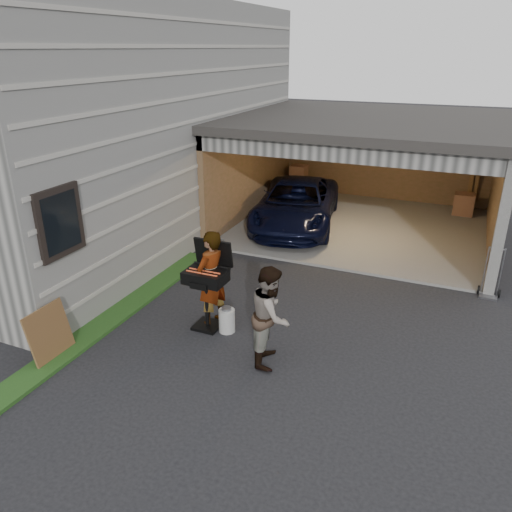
# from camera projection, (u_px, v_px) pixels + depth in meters

# --- Properties ---
(ground) EXTENTS (80.00, 80.00, 0.00)m
(ground) POSITION_uv_depth(u_px,v_px,m) (230.00, 342.00, 8.21)
(ground) COLOR black
(ground) RESTS_ON ground
(house) EXTENTS (7.00, 11.00, 5.50)m
(house) POSITION_uv_depth(u_px,v_px,m) (86.00, 121.00, 12.72)
(house) COLOR #474744
(house) RESTS_ON ground
(groundcover_strip) EXTENTS (0.50, 8.00, 0.06)m
(groundcover_strip) POSITION_uv_depth(u_px,v_px,m) (80.00, 341.00, 8.17)
(groundcover_strip) COLOR #193814
(groundcover_strip) RESTS_ON ground
(garage) EXTENTS (6.80, 6.30, 2.90)m
(garage) POSITION_uv_depth(u_px,v_px,m) (370.00, 156.00, 12.95)
(garage) COLOR #605E59
(garage) RESTS_ON ground
(minivan) EXTENTS (2.75, 4.59, 1.19)m
(minivan) POSITION_uv_depth(u_px,v_px,m) (296.00, 206.00, 13.19)
(minivan) COLOR black
(minivan) RESTS_ON ground
(woman) EXTENTS (0.55, 0.71, 1.71)m
(woman) POSITION_uv_depth(u_px,v_px,m) (211.00, 279.00, 8.46)
(woman) COLOR #A2B3CC
(woman) RESTS_ON ground
(man) EXTENTS (0.75, 0.88, 1.58)m
(man) POSITION_uv_depth(u_px,v_px,m) (271.00, 315.00, 7.44)
(man) COLOR #442B1A
(man) RESTS_ON ground
(bbq_grill) EXTENTS (0.69, 0.60, 1.53)m
(bbq_grill) POSITION_uv_depth(u_px,v_px,m) (207.00, 279.00, 8.34)
(bbq_grill) COLOR black
(bbq_grill) RESTS_ON ground
(propane_tank) EXTENTS (0.36, 0.36, 0.41)m
(propane_tank) POSITION_uv_depth(u_px,v_px,m) (227.00, 320.00, 8.45)
(propane_tank) COLOR beige
(propane_tank) RESTS_ON ground
(plywood_panel) EXTENTS (0.22, 0.77, 0.85)m
(plywood_panel) POSITION_uv_depth(u_px,v_px,m) (50.00, 334.00, 7.64)
(plywood_panel) COLOR #55371D
(plywood_panel) RESTS_ON ground
(hand_truck) EXTENTS (0.42, 0.31, 1.01)m
(hand_truck) POSITION_uv_depth(u_px,v_px,m) (490.00, 287.00, 9.64)
(hand_truck) COLOR slate
(hand_truck) RESTS_ON ground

